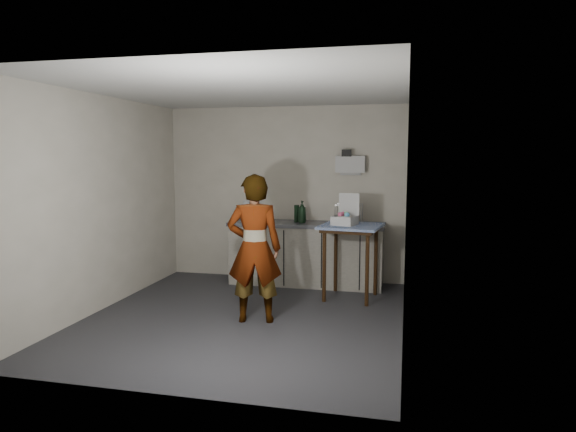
% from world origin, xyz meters
% --- Properties ---
extents(ground, '(4.00, 4.00, 0.00)m').
position_xyz_m(ground, '(0.00, 0.00, 0.00)').
color(ground, '#252529').
rests_on(ground, ground).
extents(wall_back, '(3.60, 0.02, 2.60)m').
position_xyz_m(wall_back, '(0.00, 1.99, 1.30)').
color(wall_back, beige).
rests_on(wall_back, ground).
extents(wall_right, '(0.02, 4.00, 2.60)m').
position_xyz_m(wall_right, '(1.79, 0.00, 1.30)').
color(wall_right, beige).
rests_on(wall_right, ground).
extents(wall_left, '(0.02, 4.00, 2.60)m').
position_xyz_m(wall_left, '(-1.79, 0.00, 1.30)').
color(wall_left, beige).
rests_on(wall_left, ground).
extents(ceiling, '(3.60, 4.00, 0.01)m').
position_xyz_m(ceiling, '(0.00, 0.00, 2.60)').
color(ceiling, white).
rests_on(ceiling, wall_back).
extents(kitchen_counter, '(2.24, 0.62, 0.91)m').
position_xyz_m(kitchen_counter, '(0.40, 1.70, 0.43)').
color(kitchen_counter, black).
rests_on(kitchen_counter, ground).
extents(wall_shelf, '(0.42, 0.18, 0.37)m').
position_xyz_m(wall_shelf, '(1.00, 1.92, 1.75)').
color(wall_shelf, silver).
rests_on(wall_shelf, ground).
extents(side_table, '(0.85, 0.85, 0.98)m').
position_xyz_m(side_table, '(1.11, 1.10, 0.85)').
color(side_table, '#381D0C').
rests_on(side_table, ground).
extents(standing_man, '(0.69, 0.53, 1.67)m').
position_xyz_m(standing_man, '(0.15, -0.09, 0.84)').
color(standing_man, '#B2A593').
rests_on(standing_man, ground).
extents(soap_bottle, '(0.17, 0.17, 0.32)m').
position_xyz_m(soap_bottle, '(0.35, 1.63, 1.07)').
color(soap_bottle, black).
rests_on(soap_bottle, kitchen_counter).
extents(soda_can, '(0.07, 0.07, 0.14)m').
position_xyz_m(soda_can, '(0.30, 1.77, 0.98)').
color(soda_can, red).
rests_on(soda_can, kitchen_counter).
extents(dark_bottle, '(0.07, 0.07, 0.25)m').
position_xyz_m(dark_bottle, '(0.25, 1.73, 1.03)').
color(dark_bottle, black).
rests_on(dark_bottle, kitchen_counter).
extents(paper_towel, '(0.17, 0.17, 0.31)m').
position_xyz_m(paper_towel, '(-0.50, 1.70, 1.06)').
color(paper_towel, black).
rests_on(paper_towel, kitchen_counter).
extents(dish_rack, '(0.40, 0.30, 0.28)m').
position_xyz_m(dish_rack, '(1.00, 1.74, 0.97)').
color(dish_rack, silver).
rests_on(dish_rack, kitchen_counter).
extents(bakery_box, '(0.35, 0.36, 0.40)m').
position_xyz_m(bakery_box, '(1.03, 1.10, 1.07)').
color(bakery_box, silver).
rests_on(bakery_box, side_table).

